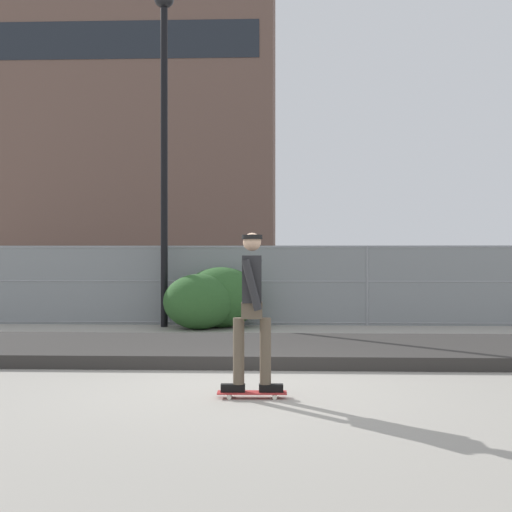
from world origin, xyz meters
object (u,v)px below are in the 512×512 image
(skater, at_px, (252,301))
(parked_car_near, at_px, (102,284))
(street_lamp, at_px, (164,122))
(shrub_center, at_px, (221,297))
(skateboard, at_px, (252,393))
(parked_car_mid, at_px, (350,284))
(shrub_left, at_px, (199,302))

(skater, distance_m, parked_car_near, 12.05)
(street_lamp, xyz_separation_m, shrub_center, (1.30, -0.08, -3.98))
(skateboard, distance_m, parked_car_mid, 11.60)
(skateboard, height_order, skater, skater)
(parked_car_near, distance_m, parked_car_mid, 6.85)
(skateboard, height_order, shrub_left, shrub_left)
(parked_car_near, xyz_separation_m, shrub_left, (3.16, -3.82, -0.23))
(skateboard, bearing_deg, shrub_left, 101.62)
(skateboard, xyz_separation_m, parked_car_near, (-4.66, 11.11, 0.78))
(shrub_center, bearing_deg, skater, -82.24)
(shrub_left, distance_m, shrub_center, 0.62)
(street_lamp, relative_size, parked_car_near, 1.72)
(skater, bearing_deg, shrub_center, 97.76)
(skateboard, height_order, parked_car_near, parked_car_near)
(skateboard, relative_size, skater, 0.44)
(street_lamp, bearing_deg, shrub_left, -30.25)
(parked_car_mid, bearing_deg, shrub_center, -131.55)
(skater, xyz_separation_m, shrub_center, (-1.05, 7.71, -0.44))
(skateboard, xyz_separation_m, skater, (0.00, 0.00, 1.06))
(parked_car_near, height_order, shrub_left, parked_car_near)
(shrub_left, bearing_deg, skater, -78.38)
(skater, bearing_deg, parked_car_near, 112.73)
(skateboard, relative_size, parked_car_near, 0.18)
(shrub_center, bearing_deg, shrub_left, -136.79)
(street_lamp, relative_size, shrub_left, 4.83)
(street_lamp, distance_m, parked_car_near, 5.57)
(skater, xyz_separation_m, street_lamp, (-2.35, 7.79, 3.54))
(shrub_left, bearing_deg, parked_car_mid, 47.86)
(skater, height_order, street_lamp, street_lamp)
(parked_car_mid, distance_m, shrub_left, 5.50)
(skateboard, relative_size, shrub_center, 0.46)
(skateboard, relative_size, street_lamp, 0.11)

